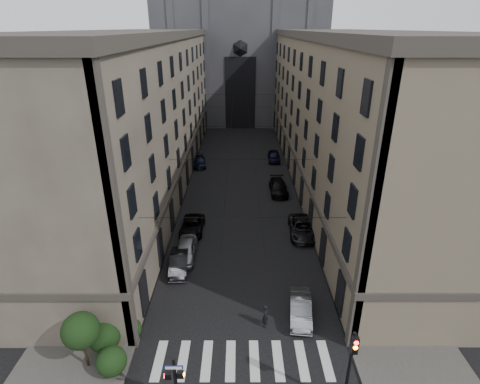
{
  "coord_description": "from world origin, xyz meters",
  "views": [
    {
      "loc": [
        -0.18,
        -12.25,
        19.22
      ],
      "look_at": [
        -0.15,
        10.2,
        9.3
      ],
      "focal_mm": 28.0,
      "sensor_mm": 36.0,
      "label": 1
    }
  ],
  "objects_px": {
    "car_right_far": "(274,156)",
    "car_left_far": "(200,162)",
    "gothic_tower": "(240,34)",
    "car_left_midfar": "(192,226)",
    "car_left_near": "(186,250)",
    "traffic_light_right": "(351,362)",
    "car_right_near": "(300,308)",
    "car_left_midnear": "(179,263)",
    "car_right_midnear": "(302,228)",
    "pedestrian": "(266,316)",
    "pedestrian_signal_left": "(175,382)",
    "car_right_midfar": "(278,187)"
  },
  "relations": [
    {
      "from": "car_right_far",
      "to": "car_left_far",
      "type": "bearing_deg",
      "value": -167.02
    },
    {
      "from": "gothic_tower",
      "to": "car_left_midfar",
      "type": "distance_m",
      "value": 56.69
    },
    {
      "from": "gothic_tower",
      "to": "car_left_near",
      "type": "xyz_separation_m",
      "value": [
        -5.05,
        -58.48,
        -17.01
      ]
    },
    {
      "from": "traffic_light_right",
      "to": "car_left_near",
      "type": "height_order",
      "value": "traffic_light_right"
    },
    {
      "from": "car_left_near",
      "to": "car_right_far",
      "type": "relative_size",
      "value": 1.03
    },
    {
      "from": "traffic_light_right",
      "to": "car_right_near",
      "type": "distance_m",
      "value": 7.58
    },
    {
      "from": "car_left_midnear",
      "to": "car_right_midnear",
      "type": "height_order",
      "value": "car_right_midnear"
    },
    {
      "from": "car_left_near",
      "to": "pedestrian",
      "type": "xyz_separation_m",
      "value": [
        6.68,
        -8.48,
        0.1
      ]
    },
    {
      "from": "pedestrian",
      "to": "pedestrian_signal_left",
      "type": "bearing_deg",
      "value": 158.49
    },
    {
      "from": "car_right_near",
      "to": "car_right_far",
      "type": "height_order",
      "value": "car_right_far"
    },
    {
      "from": "pedestrian_signal_left",
      "to": "car_left_near",
      "type": "distance_m",
      "value": 15.14
    },
    {
      "from": "gothic_tower",
      "to": "pedestrian",
      "type": "xyz_separation_m",
      "value": [
        1.63,
        -66.96,
        -16.91
      ]
    },
    {
      "from": "gothic_tower",
      "to": "car_right_far",
      "type": "bearing_deg",
      "value": -80.63
    },
    {
      "from": "car_left_midnear",
      "to": "car_right_midfar",
      "type": "bearing_deg",
      "value": 54.25
    },
    {
      "from": "car_left_far",
      "to": "car_right_far",
      "type": "xyz_separation_m",
      "value": [
        11.41,
        2.28,
        0.1
      ]
    },
    {
      "from": "car_right_far",
      "to": "pedestrian",
      "type": "height_order",
      "value": "pedestrian"
    },
    {
      "from": "gothic_tower",
      "to": "traffic_light_right",
      "type": "relative_size",
      "value": 11.15
    },
    {
      "from": "car_left_near",
      "to": "car_right_near",
      "type": "height_order",
      "value": "car_left_near"
    },
    {
      "from": "gothic_tower",
      "to": "pedestrian_signal_left",
      "type": "xyz_separation_m",
      "value": [
        -3.51,
        -73.46,
        -15.48
      ]
    },
    {
      "from": "gothic_tower",
      "to": "traffic_light_right",
      "type": "height_order",
      "value": "gothic_tower"
    },
    {
      "from": "car_left_far",
      "to": "car_right_midfar",
      "type": "bearing_deg",
      "value": -49.36
    },
    {
      "from": "car_left_far",
      "to": "pedestrian",
      "type": "relative_size",
      "value": 2.58
    },
    {
      "from": "traffic_light_right",
      "to": "car_right_midfar",
      "type": "height_order",
      "value": "traffic_light_right"
    },
    {
      "from": "car_right_midnear",
      "to": "car_right_midfar",
      "type": "distance_m",
      "value": 10.47
    },
    {
      "from": "pedestrian_signal_left",
      "to": "car_right_near",
      "type": "bearing_deg",
      "value": 43.83
    },
    {
      "from": "car_left_midnear",
      "to": "car_left_midfar",
      "type": "height_order",
      "value": "car_left_midnear"
    },
    {
      "from": "gothic_tower",
      "to": "pedestrian_signal_left",
      "type": "relative_size",
      "value": 14.5
    },
    {
      "from": "car_left_far",
      "to": "car_right_far",
      "type": "relative_size",
      "value": 1.02
    },
    {
      "from": "car_right_midfar",
      "to": "gothic_tower",
      "type": "bearing_deg",
      "value": 95.34
    },
    {
      "from": "gothic_tower",
      "to": "car_right_midfar",
      "type": "bearing_deg",
      "value": -83.87
    },
    {
      "from": "car_left_midfar",
      "to": "car_right_midfar",
      "type": "relative_size",
      "value": 0.92
    },
    {
      "from": "car_left_midfar",
      "to": "car_left_midnear",
      "type": "bearing_deg",
      "value": -92.46
    },
    {
      "from": "car_right_near",
      "to": "car_left_near",
      "type": "bearing_deg",
      "value": 146.99
    },
    {
      "from": "car_left_near",
      "to": "car_left_far",
      "type": "relative_size",
      "value": 1.01
    },
    {
      "from": "car_left_far",
      "to": "car_right_midnear",
      "type": "xyz_separation_m",
      "value": [
        12.32,
        -20.5,
        0.1
      ]
    },
    {
      "from": "pedestrian_signal_left",
      "to": "car_left_midfar",
      "type": "xyz_separation_m",
      "value": [
        -1.48,
        19.65,
        -1.65
      ]
    },
    {
      "from": "traffic_light_right",
      "to": "car_left_midnear",
      "type": "bearing_deg",
      "value": 130.82
    },
    {
      "from": "gothic_tower",
      "to": "car_left_far",
      "type": "relative_size",
      "value": 12.71
    },
    {
      "from": "car_left_midnear",
      "to": "car_right_far",
      "type": "bearing_deg",
      "value": 65.74
    },
    {
      "from": "gothic_tower",
      "to": "traffic_light_right",
      "type": "xyz_separation_m",
      "value": [
        5.6,
        -73.04,
        -14.51
      ]
    },
    {
      "from": "car_right_midnear",
      "to": "gothic_tower",
      "type": "bearing_deg",
      "value": 99.3
    },
    {
      "from": "car_left_midnear",
      "to": "car_left_far",
      "type": "height_order",
      "value": "car_left_midnear"
    },
    {
      "from": "traffic_light_right",
      "to": "car_left_far",
      "type": "relative_size",
      "value": 1.14
    },
    {
      "from": "car_right_near",
      "to": "car_left_midnear",
      "type": "bearing_deg",
      "value": 155.44
    },
    {
      "from": "gothic_tower",
      "to": "car_right_midfar",
      "type": "xyz_separation_m",
      "value": [
        4.72,
        -43.99,
        -17.04
      ]
    },
    {
      "from": "car_left_far",
      "to": "pedestrian",
      "type": "distance_m",
      "value": 34.01
    },
    {
      "from": "car_left_midnear",
      "to": "car_right_far",
      "type": "height_order",
      "value": "car_right_far"
    },
    {
      "from": "car_left_midnear",
      "to": "car_left_far",
      "type": "relative_size",
      "value": 0.95
    },
    {
      "from": "gothic_tower",
      "to": "car_left_midnear",
      "type": "height_order",
      "value": "gothic_tower"
    },
    {
      "from": "car_left_midnear",
      "to": "pedestrian",
      "type": "relative_size",
      "value": 2.44
    }
  ]
}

